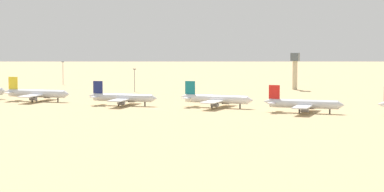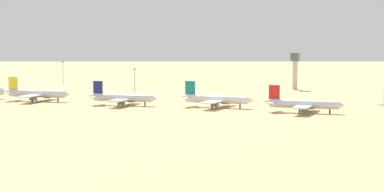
# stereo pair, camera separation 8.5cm
# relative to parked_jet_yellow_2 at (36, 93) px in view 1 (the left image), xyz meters

# --- Properties ---
(ground) EXTENTS (4000.00, 4000.00, 0.00)m
(ground) POSITION_rel_parked_jet_yellow_2_xyz_m (76.41, -13.22, -4.32)
(ground) COLOR tan
(ridge_far_west) EXTENTS (352.63, 244.01, 137.22)m
(ridge_far_west) POSITION_rel_parked_jet_yellow_2_xyz_m (-461.81, 916.47, 64.29)
(ridge_far_west) COLOR slate
(ridge_far_west) RESTS_ON ground
(ridge_west) EXTENTS (308.50, 269.33, 93.95)m
(ridge_west) POSITION_rel_parked_jet_yellow_2_xyz_m (-252.22, 1034.27, 42.65)
(ridge_west) COLOR slate
(ridge_west) RESTS_ON ground
(parked_jet_yellow_2) EXTENTS (39.95, 33.65, 13.19)m
(parked_jet_yellow_2) POSITION_rel_parked_jet_yellow_2_xyz_m (0.00, 0.00, 0.00)
(parked_jet_yellow_2) COLOR silver
(parked_jet_yellow_2) RESTS_ON ground
(parked_jet_navy_3) EXTENTS (37.65, 31.80, 12.43)m
(parked_jet_navy_3) POSITION_rel_parked_jet_yellow_2_xyz_m (54.43, -4.76, -0.25)
(parked_jet_navy_3) COLOR silver
(parked_jet_navy_3) RESTS_ON ground
(parked_jet_teal_4) EXTENTS (39.12, 32.81, 12.94)m
(parked_jet_teal_4) POSITION_rel_parked_jet_yellow_2_xyz_m (102.49, 2.78, -0.08)
(parked_jet_teal_4) COLOR white
(parked_jet_teal_4) RESTS_ON ground
(parked_jet_red_5) EXTENTS (38.25, 32.05, 12.66)m
(parked_jet_red_5) POSITION_rel_parked_jet_yellow_2_xyz_m (148.40, -6.33, -0.18)
(parked_jet_red_5) COLOR silver
(parked_jet_red_5) RESTS_ON ground
(control_tower) EXTENTS (5.20, 5.20, 24.34)m
(control_tower) POSITION_rel_parked_jet_yellow_2_xyz_m (111.31, 136.60, 10.36)
(control_tower) COLOR #C6B793
(control_tower) RESTS_ON ground
(light_pole_mid) EXTENTS (1.80, 0.50, 14.67)m
(light_pole_mid) POSITION_rel_parked_jet_yellow_2_xyz_m (20.16, 81.50, 4.20)
(light_pole_mid) COLOR #59595E
(light_pole_mid) RESTS_ON ground
(light_pole_east) EXTENTS (1.80, 0.50, 16.79)m
(light_pole_east) POSITION_rel_parked_jet_yellow_2_xyz_m (-58.17, 124.58, 5.29)
(light_pole_east) COLOR #59595E
(light_pole_east) RESTS_ON ground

